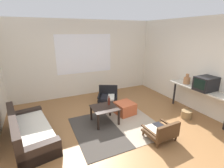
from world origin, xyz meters
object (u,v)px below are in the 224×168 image
at_px(armchair_by_window, 108,95).
at_px(armchair_striped_foreground, 162,131).
at_px(console_shelf, 199,91).
at_px(wicker_basket, 186,114).
at_px(coffee_table, 105,110).
at_px(couch, 29,132).
at_px(glass_bottle, 109,101).
at_px(clay_vase, 187,80).
at_px(ottoman_orange, 125,108).
at_px(crt_television, 206,83).

height_order(armchair_by_window, armchair_striped_foreground, armchair_by_window).
bearing_deg(console_shelf, wicker_basket, -175.53).
bearing_deg(coffee_table, couch, 179.35).
bearing_deg(console_shelf, coffee_table, 164.24).
bearing_deg(armchair_by_window, glass_bottle, -112.36).
height_order(armchair_striped_foreground, clay_vase, clay_vase).
bearing_deg(console_shelf, glass_bottle, 160.83).
distance_m(console_shelf, wicker_basket, 0.73).
xyz_separation_m(clay_vase, wicker_basket, (-0.38, -0.46, -0.82)).
height_order(armchair_striped_foreground, console_shelf, console_shelf).
relative_size(armchair_by_window, clay_vase, 2.75).
relative_size(ottoman_orange, crt_television, 0.91).
distance_m(coffee_table, console_shelf, 2.65).
bearing_deg(glass_bottle, crt_television, -23.04).
bearing_deg(ottoman_orange, armchair_by_window, 97.97).
distance_m(couch, armchair_striped_foreground, 2.91).
height_order(console_shelf, wicker_basket, console_shelf).
distance_m(ottoman_orange, console_shelf, 2.10).
bearing_deg(crt_television, ottoman_orange, 148.75).
bearing_deg(couch, coffee_table, -0.65).
distance_m(coffee_table, glass_bottle, 0.27).
bearing_deg(couch, console_shelf, -9.65).
height_order(couch, clay_vase, clay_vase).
distance_m(ottoman_orange, clay_vase, 2.02).
bearing_deg(crt_television, couch, 168.02).
relative_size(coffee_table, armchair_striped_foreground, 1.02).
distance_m(armchair_striped_foreground, wicker_basket, 1.38).
relative_size(coffee_table, armchair_by_window, 0.78).
relative_size(armchair_by_window, ottoman_orange, 1.63).
distance_m(console_shelf, clay_vase, 0.47).
distance_m(armchair_by_window, ottoman_orange, 0.93).
distance_m(couch, armchair_by_window, 2.62).
xyz_separation_m(couch, armchair_by_window, (2.38, 1.10, 0.06)).
bearing_deg(ottoman_orange, console_shelf, -26.82).
relative_size(armchair_by_window, armchair_striped_foreground, 1.31).
height_order(clay_vase, glass_bottle, clay_vase).
bearing_deg(console_shelf, armchair_by_window, 136.54).
relative_size(ottoman_orange, wicker_basket, 1.78).
bearing_deg(armchair_by_window, coffee_table, -117.80).
bearing_deg(couch, ottoman_orange, 4.11).
distance_m(armchair_by_window, crt_television, 2.89).
height_order(couch, glass_bottle, glass_bottle).
bearing_deg(wicker_basket, coffee_table, 160.91).
height_order(armchair_by_window, glass_bottle, glass_bottle).
bearing_deg(console_shelf, ottoman_orange, 153.18).
bearing_deg(ottoman_orange, crt_television, -31.25).
bearing_deg(glass_bottle, ottoman_orange, 9.87).
relative_size(coffee_table, crt_television, 1.16).
height_order(coffee_table, wicker_basket, coffee_table).
bearing_deg(coffee_table, clay_vase, -6.38).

